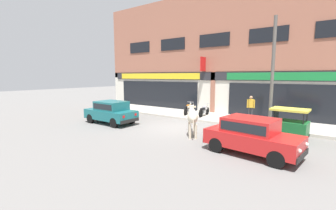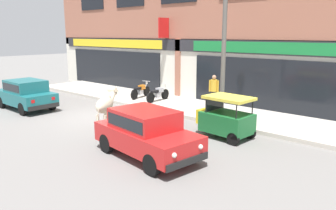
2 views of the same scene
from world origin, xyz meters
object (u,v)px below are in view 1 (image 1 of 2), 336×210
at_px(motorcycle_0, 188,109).
at_px(utility_pole, 272,73).
at_px(car_1, 251,134).
at_px(motorcycle_1, 204,111).
at_px(pedestrian, 251,105).
at_px(car_0, 111,111).
at_px(auto_rickshaw, 286,126).
at_px(cow, 192,117).

height_order(motorcycle_0, utility_pole, utility_pole).
bearing_deg(car_1, motorcycle_0, 137.23).
relative_size(motorcycle_0, motorcycle_1, 0.98).
xyz_separation_m(car_1, utility_pole, (-0.25, 4.61, 2.41)).
height_order(motorcycle_0, pedestrian, pedestrian).
xyz_separation_m(car_1, motorcycle_1, (-4.96, 5.82, -0.26)).
bearing_deg(motorcycle_1, motorcycle_0, 178.07).
height_order(car_0, pedestrian, pedestrian).
xyz_separation_m(auto_rickshaw, utility_pole, (-1.02, 1.38, 2.57)).
relative_size(car_0, pedestrian, 2.26).
distance_m(car_0, utility_pole, 9.94).
bearing_deg(car_0, cow, 3.79).
distance_m(cow, car_0, 5.84).
relative_size(car_1, motorcycle_1, 2.07).
distance_m(cow, motorcycle_1, 5.15).
height_order(cow, utility_pole, utility_pole).
relative_size(motorcycle_0, pedestrian, 1.12).
relative_size(motorcycle_1, utility_pole, 0.30).
xyz_separation_m(car_1, motorcycle_0, (-6.34, 5.87, -0.26)).
relative_size(cow, motorcycle_0, 1.06).
height_order(auto_rickshaw, motorcycle_1, auto_rickshaw).
distance_m(auto_rickshaw, utility_pole, 3.09).
xyz_separation_m(car_0, pedestrian, (7.22, 5.74, 0.34)).
bearing_deg(cow, pedestrian, 75.39).
bearing_deg(cow, utility_pole, 50.72).
xyz_separation_m(cow, pedestrian, (1.40, 5.36, 0.15)).
distance_m(car_0, motorcycle_0, 5.90).
height_order(car_0, utility_pole, utility_pole).
xyz_separation_m(auto_rickshaw, motorcycle_0, (-7.11, 2.64, -0.11)).
xyz_separation_m(car_0, utility_pole, (8.78, 4.00, 2.41)).
bearing_deg(utility_pole, pedestrian, 131.75).
bearing_deg(auto_rickshaw, motorcycle_0, 159.65).
xyz_separation_m(motorcycle_0, utility_pole, (6.09, -1.26, 2.67)).
bearing_deg(utility_pole, car_0, -155.51).
bearing_deg(cow, motorcycle_0, 122.80).
relative_size(car_1, auto_rickshaw, 1.85).
bearing_deg(motorcycle_1, utility_pole, -14.40).
relative_size(auto_rickshaw, pedestrian, 1.27).
distance_m(auto_rickshaw, pedestrian, 4.08).
relative_size(car_0, car_1, 0.97).
height_order(cow, pedestrian, pedestrian).
distance_m(cow, utility_pole, 5.17).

